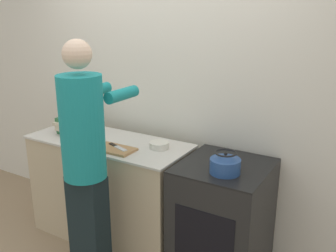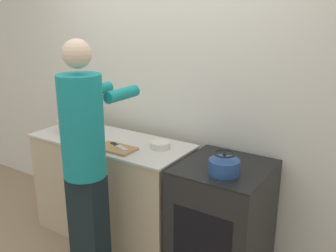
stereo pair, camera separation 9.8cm
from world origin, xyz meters
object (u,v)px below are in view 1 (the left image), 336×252
at_px(cutting_board, 115,149).
at_px(kettle, 225,164).
at_px(oven, 222,220).
at_px(canister_jar, 74,116).
at_px(bowl_prep, 159,145).
at_px(person, 86,158).
at_px(knife, 117,147).

relative_size(cutting_board, kettle, 1.52).
relative_size(oven, canister_jar, 5.13).
xyz_separation_m(bowl_prep, canister_jar, (-1.04, 0.13, 0.06)).
distance_m(person, cutting_board, 0.38).
xyz_separation_m(knife, kettle, (0.89, 0.04, 0.03)).
bearing_deg(knife, oven, 30.70).
distance_m(oven, cutting_board, 0.98).
distance_m(person, kettle, 0.96).
bearing_deg(person, knife, 96.02).
height_order(cutting_board, knife, knife).
bearing_deg(knife, cutting_board, -79.26).
bearing_deg(oven, canister_jar, 174.81).
distance_m(person, bowl_prep, 0.63).
relative_size(kettle, bowl_prep, 1.34).
bearing_deg(bowl_prep, person, -110.99).
height_order(person, canister_jar, person).
relative_size(person, kettle, 8.55).
xyz_separation_m(person, canister_jar, (-0.82, 0.72, 0.02)).
bearing_deg(oven, knife, -168.32).
distance_m(cutting_board, knife, 0.03).
distance_m(oven, person, 1.12).
xyz_separation_m(oven, canister_jar, (-1.61, 0.15, 0.55)).
relative_size(person, cutting_board, 5.63).
height_order(kettle, canister_jar, canister_jar).
bearing_deg(bowl_prep, canister_jar, 173.01).
bearing_deg(canister_jar, person, -41.38).
height_order(cutting_board, kettle, kettle).
relative_size(oven, kettle, 4.30).
relative_size(cutting_board, knife, 1.45).
relative_size(person, bowl_prep, 11.50).
distance_m(knife, bowl_prep, 0.33).
height_order(oven, cutting_board, cutting_board).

